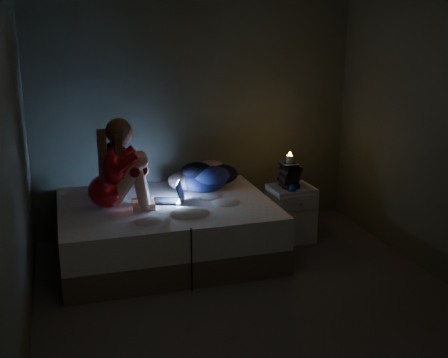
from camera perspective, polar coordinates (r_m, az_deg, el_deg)
name	(u,v)px	position (r m, az deg, el deg)	size (l,w,h in m)	color
floor	(252,300)	(4.92, 2.85, -12.28)	(3.60, 3.80, 0.02)	#46413F
wall_back	(196,115)	(6.25, -2.86, 6.58)	(3.60, 0.02, 2.60)	#5B614E
wall_front	(388,239)	(2.81, 16.38, -5.90)	(3.60, 0.02, 2.60)	#5B614E
wall_left	(13,169)	(4.21, -20.78, 0.97)	(0.02, 3.80, 2.60)	#5B614E
wall_right	(447,139)	(5.33, 21.78, 3.84)	(0.02, 3.80, 2.60)	#5B614E
bed	(167,230)	(5.64, -5.84, -5.23)	(2.07, 1.55, 0.57)	#BCB8AF
pillow	(83,196)	(5.73, -14.19, -1.68)	(0.40, 0.28, 0.12)	white
woman	(105,165)	(5.31, -12.02, 1.40)	(0.55, 0.36, 0.88)	maroon
laptop	(167,192)	(5.54, -5.85, -1.29)	(0.31, 0.22, 0.22)	black
clothes_pile	(203,175)	(5.91, -2.15, 0.42)	(0.54, 0.43, 0.33)	navy
nightstand	(291,213)	(6.09, 6.83, -3.50)	(0.45, 0.40, 0.60)	silver
book_stack	(289,175)	(5.95, 6.68, 0.38)	(0.19, 0.25, 0.26)	black
candle	(290,160)	(5.90, 6.73, 1.97)	(0.07, 0.07, 0.08)	beige
phone	(288,189)	(5.88, 6.58, -1.04)	(0.07, 0.14, 0.01)	black
blue_orb	(292,188)	(5.81, 6.96, -0.93)	(0.08, 0.08, 0.08)	navy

